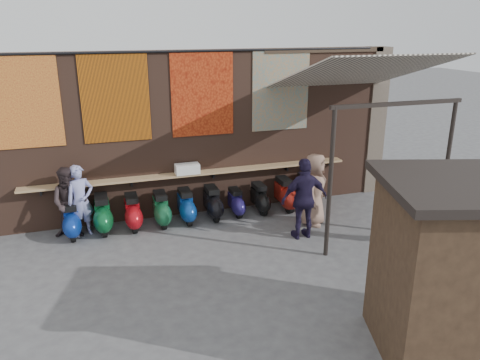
{
  "coord_description": "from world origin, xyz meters",
  "views": [
    {
      "loc": [
        -2.31,
        -8.35,
        4.57
      ],
      "look_at": [
        0.81,
        1.2,
        1.21
      ],
      "focal_mm": 35.0,
      "sensor_mm": 36.0,
      "label": 1
    }
  ],
  "objects_px": {
    "shelf_box": "(187,169)",
    "scooter_stool_7": "(260,199)",
    "scooter_stool_0": "(72,221)",
    "shopper_tan": "(314,190)",
    "scooter_stool_9": "(308,191)",
    "scooter_stool_4": "(186,206)",
    "scooter_stool_3": "(161,209)",
    "diner_right": "(70,203)",
    "market_stall": "(470,274)",
    "scooter_stool_8": "(285,194)",
    "shopper_navy": "(304,199)",
    "shopper_grey": "(425,205)",
    "scooter_stool_5": "(213,203)",
    "scooter_stool_2": "(133,213)",
    "diner_left": "(81,201)",
    "scooter_stool_1": "(103,215)",
    "scooter_stool_6": "(236,203)"
  },
  "relations": [
    {
      "from": "diner_right",
      "to": "shopper_grey",
      "type": "distance_m",
      "value": 7.71
    },
    {
      "from": "scooter_stool_5",
      "to": "diner_right",
      "type": "distance_m",
      "value": 3.3
    },
    {
      "from": "scooter_stool_5",
      "to": "scooter_stool_9",
      "type": "relative_size",
      "value": 0.93
    },
    {
      "from": "shopper_grey",
      "to": "shopper_tan",
      "type": "bearing_deg",
      "value": -20.86
    },
    {
      "from": "scooter_stool_7",
      "to": "shopper_grey",
      "type": "distance_m",
      "value": 3.93
    },
    {
      "from": "shopper_navy",
      "to": "shopper_grey",
      "type": "relative_size",
      "value": 1.0
    },
    {
      "from": "scooter_stool_8",
      "to": "scooter_stool_7",
      "type": "bearing_deg",
      "value": 178.08
    },
    {
      "from": "scooter_stool_9",
      "to": "diner_left",
      "type": "height_order",
      "value": "diner_left"
    },
    {
      "from": "shelf_box",
      "to": "scooter_stool_9",
      "type": "distance_m",
      "value": 3.24
    },
    {
      "from": "shopper_navy",
      "to": "scooter_stool_2",
      "type": "bearing_deg",
      "value": -24.64
    },
    {
      "from": "diner_right",
      "to": "shopper_tan",
      "type": "bearing_deg",
      "value": -1.27
    },
    {
      "from": "scooter_stool_6",
      "to": "shopper_grey",
      "type": "relative_size",
      "value": 0.38
    },
    {
      "from": "scooter_stool_7",
      "to": "shopper_grey",
      "type": "relative_size",
      "value": 0.42
    },
    {
      "from": "shelf_box",
      "to": "scooter_stool_1",
      "type": "height_order",
      "value": "shelf_box"
    },
    {
      "from": "scooter_stool_3",
      "to": "diner_right",
      "type": "bearing_deg",
      "value": 179.95
    },
    {
      "from": "scooter_stool_7",
      "to": "shopper_tan",
      "type": "bearing_deg",
      "value": -49.18
    },
    {
      "from": "scooter_stool_7",
      "to": "shopper_tan",
      "type": "distance_m",
      "value": 1.54
    },
    {
      "from": "scooter_stool_9",
      "to": "scooter_stool_0",
      "type": "bearing_deg",
      "value": -179.51
    },
    {
      "from": "scooter_stool_0",
      "to": "shopper_grey",
      "type": "xyz_separation_m",
      "value": [
        7.18,
        -2.77,
        0.53
      ]
    },
    {
      "from": "scooter_stool_0",
      "to": "shopper_tan",
      "type": "bearing_deg",
      "value": -10.79
    },
    {
      "from": "shopper_grey",
      "to": "diner_left",
      "type": "bearing_deg",
      "value": 2.34
    },
    {
      "from": "shelf_box",
      "to": "scooter_stool_7",
      "type": "xyz_separation_m",
      "value": [
        1.78,
        -0.28,
        -0.88
      ]
    },
    {
      "from": "shopper_tan",
      "to": "scooter_stool_3",
      "type": "bearing_deg",
      "value": 110.49
    },
    {
      "from": "scooter_stool_4",
      "to": "scooter_stool_3",
      "type": "bearing_deg",
      "value": -178.23
    },
    {
      "from": "scooter_stool_3",
      "to": "shopper_grey",
      "type": "height_order",
      "value": "shopper_grey"
    },
    {
      "from": "scooter_stool_5",
      "to": "shopper_navy",
      "type": "relative_size",
      "value": 0.45
    },
    {
      "from": "market_stall",
      "to": "scooter_stool_7",
      "type": "bearing_deg",
      "value": 115.68
    },
    {
      "from": "shelf_box",
      "to": "market_stall",
      "type": "xyz_separation_m",
      "value": [
        2.69,
        -6.18,
        0.02
      ]
    },
    {
      "from": "scooter_stool_5",
      "to": "shopper_grey",
      "type": "distance_m",
      "value": 4.85
    },
    {
      "from": "scooter_stool_3",
      "to": "scooter_stool_8",
      "type": "bearing_deg",
      "value": 0.06
    },
    {
      "from": "scooter_stool_3",
      "to": "shopper_grey",
      "type": "relative_size",
      "value": 0.45
    },
    {
      "from": "scooter_stool_9",
      "to": "shopper_navy",
      "type": "bearing_deg",
      "value": -119.0
    },
    {
      "from": "scooter_stool_7",
      "to": "scooter_stool_2",
      "type": "bearing_deg",
      "value": -179.68
    },
    {
      "from": "scooter_stool_6",
      "to": "diner_left",
      "type": "height_order",
      "value": "diner_left"
    },
    {
      "from": "shelf_box",
      "to": "scooter_stool_0",
      "type": "height_order",
      "value": "shelf_box"
    },
    {
      "from": "scooter_stool_0",
      "to": "scooter_stool_2",
      "type": "distance_m",
      "value": 1.34
    },
    {
      "from": "scooter_stool_3",
      "to": "shopper_navy",
      "type": "bearing_deg",
      "value": -29.79
    },
    {
      "from": "scooter_stool_0",
      "to": "scooter_stool_5",
      "type": "distance_m",
      "value": 3.27
    },
    {
      "from": "market_stall",
      "to": "shopper_grey",
      "type": "bearing_deg",
      "value": 77.13
    },
    {
      "from": "shelf_box",
      "to": "shopper_navy",
      "type": "height_order",
      "value": "shopper_navy"
    },
    {
      "from": "scooter_stool_3",
      "to": "shopper_grey",
      "type": "distance_m",
      "value": 5.91
    },
    {
      "from": "scooter_stool_1",
      "to": "scooter_stool_3",
      "type": "bearing_deg",
      "value": -1.24
    },
    {
      "from": "scooter_stool_6",
      "to": "shopper_grey",
      "type": "distance_m",
      "value": 4.38
    },
    {
      "from": "scooter_stool_8",
      "to": "market_stall",
      "type": "xyz_separation_m",
      "value": [
        0.23,
        -5.88,
        0.85
      ]
    },
    {
      "from": "shopper_grey",
      "to": "diner_right",
      "type": "bearing_deg",
      "value": 2.98
    },
    {
      "from": "scooter_stool_7",
      "to": "diner_right",
      "type": "bearing_deg",
      "value": -179.69
    },
    {
      "from": "shelf_box",
      "to": "scooter_stool_9",
      "type": "bearing_deg",
      "value": -5.18
    },
    {
      "from": "scooter_stool_1",
      "to": "scooter_stool_4",
      "type": "bearing_deg",
      "value": -0.3
    },
    {
      "from": "scooter_stool_4",
      "to": "scooter_stool_6",
      "type": "bearing_deg",
      "value": 0.0
    },
    {
      "from": "scooter_stool_3",
      "to": "scooter_stool_1",
      "type": "bearing_deg",
      "value": 178.76
    }
  ]
}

